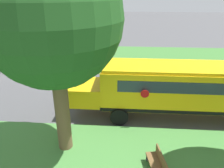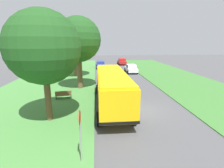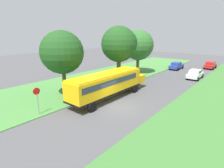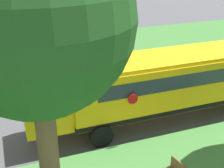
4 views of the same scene
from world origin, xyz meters
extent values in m
plane|color=#4C4C4F|center=(0.00, 0.00, 0.00)|extent=(120.00, 120.00, 0.00)
cube|color=#3D7533|center=(9.00, 0.00, 0.04)|extent=(10.00, 80.00, 0.07)
cube|color=yellow|center=(-2.44, 1.05, 1.90)|extent=(2.50, 10.50, 2.20)
cube|color=yellow|center=(-2.44, 7.25, 1.35)|extent=(2.20, 1.90, 1.10)
cube|color=yellow|center=(-2.44, 1.05, 3.08)|extent=(2.35, 10.29, 0.16)
cube|color=black|center=(-2.44, 1.05, 0.92)|extent=(2.54, 10.54, 0.20)
cube|color=#2D3842|center=(-2.44, 0.75, 2.36)|extent=(2.53, 9.24, 0.64)
cube|color=#2D3842|center=(-2.44, 6.25, 2.36)|extent=(2.25, 0.12, 0.80)
cylinder|color=red|center=(-3.87, 3.93, 2.05)|extent=(0.03, 0.44, 0.44)
cylinder|color=black|center=(-3.69, 5.25, 0.50)|extent=(0.30, 1.00, 1.00)
cylinder|color=black|center=(-1.19, 5.25, 0.50)|extent=(0.30, 1.00, 1.00)
cylinder|color=brown|center=(-5.84, 7.72, 2.00)|extent=(0.65, 0.65, 4.01)
sphere|color=#1E4C1C|center=(-5.84, 7.72, 6.03)|extent=(5.38, 5.38, 5.38)
sphere|color=#1E4C1C|center=(-5.33, 8.33, 6.22)|extent=(4.02, 4.02, 4.02)
cube|color=brown|center=(-7.19, 3.58, 0.45)|extent=(1.66, 0.77, 0.08)
cube|color=brown|center=(-7.16, 3.36, 0.70)|extent=(1.59, 0.34, 0.44)
cube|color=#333333|center=(-6.46, 3.71, 0.23)|extent=(0.16, 0.46, 0.45)
camera|label=1|loc=(-14.07, 4.88, 7.07)|focal=35.00mm
camera|label=2|loc=(-3.80, -13.92, 5.81)|focal=28.00mm
camera|label=3|loc=(10.59, -13.72, 7.50)|focal=28.00mm
camera|label=4|loc=(-14.09, 8.68, 7.77)|focal=50.00mm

